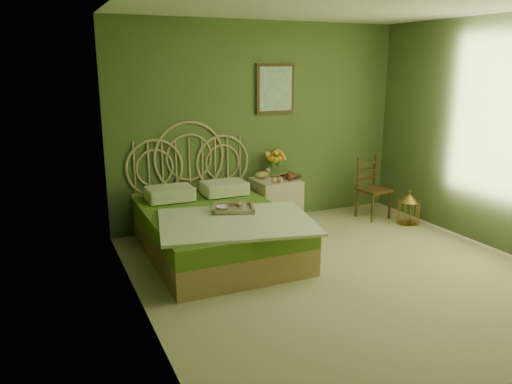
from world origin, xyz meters
name	(u,v)px	position (x,y,z in m)	size (l,w,h in m)	color
floor	(356,282)	(0.00, 0.00, 0.00)	(4.50, 4.50, 0.00)	tan
wall_back	(260,124)	(0.00, 2.25, 1.30)	(4.00, 4.00, 0.00)	#4D6133
wall_left	(143,168)	(-2.00, 0.00, 1.30)	(4.50, 4.50, 0.00)	#4D6133
wall_art	(275,89)	(0.20, 2.22, 1.75)	(0.54, 0.04, 0.64)	#3B2610
bed	(216,227)	(-0.98, 1.29, 0.30)	(1.75, 2.21, 1.37)	tan
nightstand	(276,197)	(0.11, 1.99, 0.36)	(0.55, 0.55, 1.03)	beige
chair	(371,184)	(1.44, 1.73, 0.46)	(0.41, 0.41, 0.84)	#3B2610
birdcage	(409,209)	(1.70, 1.24, 0.20)	(0.27, 0.27, 0.41)	#C68E3F
book_lower	(287,177)	(0.28, 2.00, 0.61)	(0.18, 0.24, 0.02)	#381E0F
book_upper	(287,176)	(0.28, 2.00, 0.63)	(0.18, 0.24, 0.02)	#472819
cereal_bowl	(223,208)	(-0.92, 1.19, 0.55)	(0.15, 0.15, 0.04)	white
coffee_cup	(242,206)	(-0.74, 1.08, 0.57)	(0.08, 0.08, 0.08)	white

